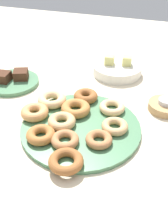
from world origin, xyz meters
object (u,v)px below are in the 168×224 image
at_px(donut_5, 62,121).
at_px(candle_holder, 165,106).
at_px(donut_7, 115,126).
at_px(donut_9, 86,96).
at_px(cake_plate, 13,82).
at_px(fruit_bowl, 117,69).
at_px(donut_4, 99,139).
at_px(brownie_near, 3,77).
at_px(donut_1, 76,108).
at_px(donut_plate, 81,127).
at_px(donut_2, 66,161).
at_px(donut_8, 52,100).
at_px(melon_chunk_left, 109,60).
at_px(donut_10, 65,140).
at_px(brownie_far, 21,74).
at_px(tealight, 166,101).
at_px(melon_chunk_right, 127,61).
at_px(donut_0, 41,135).
at_px(donut_3, 112,107).
at_px(donut_6, 35,112).

relative_size(donut_5, candle_holder, 0.75).
xyz_separation_m(donut_7, donut_9, (-0.13, 0.13, 0.00)).
height_order(cake_plate, fruit_bowl, fruit_bowl).
bearing_deg(donut_9, fruit_bowl, 77.78).
height_order(donut_4, brownie_near, brownie_near).
distance_m(donut_1, fruit_bowl, 0.34).
bearing_deg(donut_plate, donut_2, -84.04).
bearing_deg(donut_5, cake_plate, 146.19).
bearing_deg(donut_8, melon_chunk_left, 68.69).
bearing_deg(fruit_bowl, donut_8, -116.75).
distance_m(donut_10, melon_chunk_left, 0.48).
xyz_separation_m(donut_2, donut_5, (-0.07, 0.14, 0.00)).
bearing_deg(donut_8, donut_plate, -32.74).
distance_m(cake_plate, brownie_far, 0.04).
bearing_deg(cake_plate, donut_4, -29.27).
relative_size(brownie_far, tealight, 1.10).
relative_size(brownie_near, melon_chunk_right, 1.52).
xyz_separation_m(donut_4, cake_plate, (-0.41, 0.23, -0.02)).
bearing_deg(donut_7, fruit_bowl, 101.60).
bearing_deg(brownie_far, cake_plate, -135.00).
bearing_deg(tealight, cake_plate, -179.10).
bearing_deg(donut_5, donut_10, -61.31).
distance_m(donut_9, candle_holder, 0.27).
bearing_deg(fruit_bowl, donut_0, -102.89).
relative_size(donut_5, donut_9, 1.02).
bearing_deg(cake_plate, donut_1, -21.08).
xyz_separation_m(donut_3, cake_plate, (-0.41, 0.07, -0.02)).
distance_m(donut_4, donut_10, 0.09).
height_order(donut_4, donut_10, same).
xyz_separation_m(donut_1, tealight, (0.27, 0.13, 0.01)).
relative_size(donut_1, donut_2, 1.06).
bearing_deg(cake_plate, donut_plate, -27.41).
xyz_separation_m(brownie_near, fruit_bowl, (0.39, 0.23, -0.01)).
relative_size(donut_2, donut_7, 1.14).
bearing_deg(donut_8, donut_0, -75.72).
bearing_deg(melon_chunk_left, donut_4, -79.37).
bearing_deg(tealight, fruit_bowl, 135.55).
relative_size(donut_2, donut_5, 1.06).
height_order(donut_10, cake_plate, donut_10).
distance_m(brownie_far, tealight, 0.55).
height_order(tealight, melon_chunk_left, melon_chunk_left).
bearing_deg(brownie_near, donut_5, -29.17).
bearing_deg(donut_1, donut_10, -81.31).
distance_m(donut_1, candle_holder, 0.30).
xyz_separation_m(donut_0, donut_8, (-0.04, 0.17, 0.00)).
xyz_separation_m(donut_6, brownie_far, (-0.16, 0.20, 0.00)).
bearing_deg(cake_plate, candle_holder, 0.90).
relative_size(donut_plate, donut_1, 3.84).
bearing_deg(donut_9, melon_chunk_right, 71.42).
xyz_separation_m(donut_8, candle_holder, (0.36, 0.10, -0.01)).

